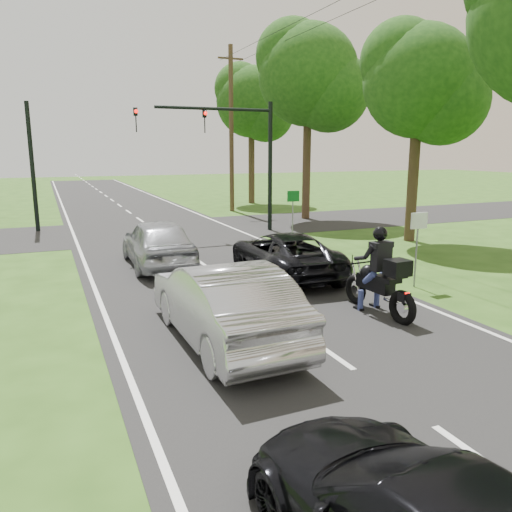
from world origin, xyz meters
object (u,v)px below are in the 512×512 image
Objects in this scene: utility_pole_far at (231,129)px; sign_green at (293,203)px; sign_white at (418,231)px; silver_sedan at (224,302)px; dark_suv at (284,254)px; traffic_signal at (233,143)px; motorcycle_rider at (381,280)px; silver_suv at (158,242)px.

utility_pole_far is 4.71× the size of sign_green.
silver_sedan is at bearing -164.22° from sign_white.
utility_pole_far reaches higher than dark_suv.
traffic_signal is 3.00× the size of sign_green.
utility_pole_far is (4.39, 16.50, 4.39)m from dark_suv.
sign_green reaches higher than silver_sedan.
utility_pole_far is at bearing -100.71° from dark_suv.
sign_white is at bearing 29.90° from motorcycle_rider.
silver_sedan is 2.34× the size of sign_green.
motorcycle_rider is 21.39m from utility_pole_far.
silver_sedan is at bearing -110.69° from utility_pole_far.
silver_suv is at bearing 138.84° from sign_white.
traffic_signal is at bearing 117.38° from sign_green.
sign_white is (2.38, 1.58, 0.77)m from motorcycle_rider.
motorcycle_rider is 7.91m from silver_suv.
traffic_signal is at bearing -95.98° from dark_suv.
dark_suv is 0.77× the size of traffic_signal.
dark_suv is 2.31× the size of sign_green.
silver_sedan is at bearing 55.38° from dark_suv.
motorcycle_rider is at bearing -178.11° from silver_sedan.
traffic_signal reaches higher than motorcycle_rider.
utility_pole_far reaches higher than sign_white.
motorcycle_rider is 0.25× the size of utility_pole_far.
sign_green is (2.58, 9.58, 0.77)m from motorcycle_rider.
silver_sedan is 1.05× the size of silver_suv.
motorcycle_rider is 3.98m from silver_sedan.
silver_sedan is at bearing -123.81° from sign_green.
sign_green reaches higher than silver_suv.
traffic_signal is (1.02, 12.59, 3.31)m from motorcycle_rider.
sign_green is at bearing 88.57° from sign_white.
silver_sedan is 7.18m from silver_suv.
sign_green is (6.56, 9.80, 0.77)m from silver_sedan.
sign_white is (1.36, -11.02, -2.54)m from traffic_signal.
sign_white is at bearing -82.95° from traffic_signal.
silver_sedan is (-3.98, -0.22, -0.00)m from motorcycle_rider.
silver_suv is at bearing -157.61° from sign_green.
utility_pole_far is at bearing -118.21° from silver_suv.
sign_green is (6.36, 2.62, 0.78)m from silver_suv.
silver_sedan is 2.34× the size of sign_white.
silver_suv is 0.74× the size of traffic_signal.
silver_suv is 2.21× the size of sign_green.
sign_green is (1.56, -3.02, -2.54)m from traffic_signal.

